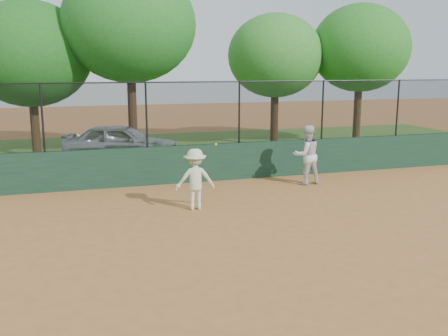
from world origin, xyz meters
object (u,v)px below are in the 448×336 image
object	(u,v)px
player_second	(306,155)
player_main	(195,179)
parked_car	(121,143)
tree_4	(361,48)
tree_2	(129,25)
tree_1	(30,54)
tree_3	(276,56)

from	to	relation	value
player_second	player_main	world-z (taller)	player_second
parked_car	tree_4	xyz separation A→B (m)	(11.17, 1.24, 3.73)
parked_car	tree_4	bearing A→B (deg)	-64.85
player_main	tree_2	xyz separation A→B (m)	(-0.53, 8.30, 4.47)
parked_car	player_second	bearing A→B (deg)	-118.15
tree_1	tree_2	distance (m)	4.08
parked_car	tree_2	distance (m)	4.67
tree_1	player_main	bearing A→B (deg)	-64.87
tree_2	player_main	bearing A→B (deg)	-86.33
tree_2	player_second	bearing A→B (deg)	-55.29
player_main	tree_2	size ratio (longest dim) A/B	0.23
player_main	tree_2	world-z (taller)	tree_2
player_second	player_main	distance (m)	4.38
tree_1	tree_2	xyz separation A→B (m)	(3.81, -0.95, 1.13)
tree_1	tree_4	world-z (taller)	tree_4
tree_4	player_main	bearing A→B (deg)	-139.77
tree_2	tree_4	world-z (taller)	tree_2
tree_1	tree_2	bearing A→B (deg)	-14.05
player_second	tree_2	distance (m)	9.10
player_main	tree_2	distance (m)	9.44
parked_car	tree_1	bearing A→B (deg)	76.76
player_second	player_main	bearing A→B (deg)	19.92
player_main	tree_1	distance (m)	10.75
parked_car	tree_3	xyz separation A→B (m)	(7.24, 1.97, 3.37)
tree_4	parked_car	bearing A→B (deg)	-173.66
parked_car	tree_2	size ratio (longest dim) A/B	0.58
player_main	tree_4	distance (m)	13.65
player_main	tree_3	world-z (taller)	tree_3
tree_4	tree_2	bearing A→B (deg)	-178.96
parked_car	player_main	distance (m)	7.34
tree_1	tree_3	bearing A→B (deg)	-0.17
parked_car	player_main	xyz separation A→B (m)	(1.14, -7.25, 0.04)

